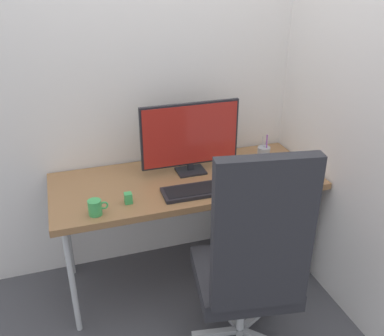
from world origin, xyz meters
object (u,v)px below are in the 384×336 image
monitor (190,136)px  keyboard (200,190)px  pen_holder (264,153)px  desk_clamp_accessory (128,198)px  mouse (258,183)px  filing_cabinet (262,223)px  notebook (296,172)px  coffee_mug (95,207)px  office_chair (252,263)px

monitor → keyboard: size_ratio=1.41×
monitor → pen_holder: bearing=3.2°
pen_holder → desk_clamp_accessory: pen_holder is taller
monitor → mouse: 0.50m
filing_cabinet → notebook: size_ratio=3.89×
desk_clamp_accessory → coffee_mug: bearing=-160.9°
office_chair → monitor: 0.89m
monitor → filing_cabinet: bearing=-10.6°
monitor → pen_holder: size_ratio=3.57×
filing_cabinet → mouse: 0.54m
mouse → notebook: size_ratio=0.62×
notebook → desk_clamp_accessory: bearing=163.2°
keyboard → desk_clamp_accessory: (-0.41, 0.01, 0.02)m
notebook → keyboard: bearing=164.9°
office_chair → monitor: (-0.05, 0.82, 0.35)m
keyboard → coffee_mug: (-0.60, -0.06, 0.03)m
keyboard → mouse: 0.35m
keyboard → desk_clamp_accessory: size_ratio=7.20×
office_chair → pen_holder: bearing=60.7°
notebook → desk_clamp_accessory: size_ratio=2.62×
filing_cabinet → office_chair: bearing=-121.4°
keyboard → monitor: bearing=83.6°
mouse → desk_clamp_accessory: (-0.77, 0.04, 0.01)m
office_chair → mouse: 0.60m
monitor → coffee_mug: monitor is taller
office_chair → monitor: bearing=93.4°
filing_cabinet → keyboard: (-0.52, -0.18, 0.45)m
filing_cabinet → monitor: monitor is taller
office_chair → desk_clamp_accessory: office_chair is taller
pen_holder → coffee_mug: bearing=-162.6°
filing_cabinet → notebook: 0.49m
filing_cabinet → pen_holder: pen_holder is taller
mouse → pen_holder: bearing=66.9°
monitor → keyboard: monitor is taller
desk_clamp_accessory → pen_holder: bearing=17.0°
filing_cabinet → mouse: size_ratio=6.29×
office_chair → keyboard: bearing=98.3°
mouse → pen_holder: (0.20, 0.34, 0.02)m
coffee_mug → notebook: bearing=4.5°
pen_holder → filing_cabinet: bearing=-105.2°
keyboard → notebook: size_ratio=2.75×
office_chair → pen_holder: office_chair is taller
office_chair → filing_cabinet: (0.45, 0.73, -0.33)m
office_chair → filing_cabinet: bearing=58.6°
filing_cabinet → desk_clamp_accessory: 1.06m
keyboard → pen_holder: 0.64m
coffee_mug → monitor: bearing=27.8°
office_chair → coffee_mug: size_ratio=11.81×
monitor → keyboard: (-0.03, -0.27, -0.23)m
pen_holder → keyboard: bearing=-151.5°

